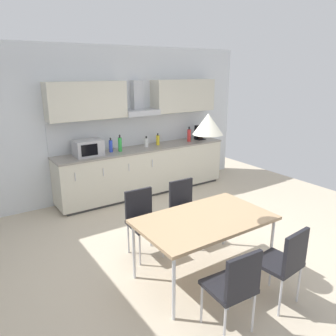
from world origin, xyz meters
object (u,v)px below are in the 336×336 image
object	(u,v)px
chair_near_left	(235,284)
chair_far_left	(142,216)
bottle_white	(146,142)
coffee_maker	(199,132)
bottle_yellow	(158,140)
microwave	(88,148)
pendant_lamp	(208,124)
dining_table	(205,222)
bottle_red	(189,135)
bottle_blue	(111,146)
bottle_green	(120,144)
chair_far_right	(185,204)
chair_near_right	(285,259)

from	to	relation	value
chair_near_left	chair_far_left	distance (m)	1.69
chair_near_left	bottle_white	bearing A→B (deg)	71.47
coffee_maker	bottle_white	world-z (taller)	coffee_maker
bottle_yellow	chair_far_left	world-z (taller)	bottle_yellow
microwave	pendant_lamp	xyz separation A→B (m)	(0.30, -2.79, 0.76)
microwave	dining_table	bearing A→B (deg)	-83.80
coffee_maker	bottle_red	size ratio (longest dim) A/B	0.98
bottle_white	dining_table	bearing A→B (deg)	-107.30
bottle_blue	pendant_lamp	world-z (taller)	pendant_lamp
pendant_lamp	chair_near_left	bearing A→B (deg)	-112.48
microwave	pendant_lamp	bearing A→B (deg)	-83.80
microwave	chair_near_left	distance (m)	3.68
bottle_green	bottle_red	xyz separation A→B (m)	(1.59, -0.00, -0.00)
bottle_blue	pendant_lamp	bearing A→B (deg)	-92.75
microwave	chair_far_right	world-z (taller)	microwave
microwave	dining_table	world-z (taller)	microwave
chair_near_left	chair_far_right	bearing A→B (deg)	67.60
coffee_maker	bottle_yellow	bearing A→B (deg)	178.66
bottle_yellow	bottle_green	bearing A→B (deg)	-175.59
bottle_red	chair_far_left	bearing A→B (deg)	-139.05
chair_far_right	microwave	bearing A→B (deg)	108.44
bottle_red	chair_far_right	world-z (taller)	bottle_red
bottle_red	pendant_lamp	world-z (taller)	pendant_lamp
bottle_green	chair_far_right	world-z (taller)	bottle_green
microwave	bottle_white	bearing A→B (deg)	1.24
dining_table	chair_near_right	world-z (taller)	chair_near_right
bottle_white	dining_table	distance (m)	2.97
bottle_blue	dining_table	distance (m)	2.85
chair_near_left	bottle_green	bearing A→B (deg)	79.89
bottle_red	bottle_blue	xyz separation A→B (m)	(-1.75, 0.06, -0.02)
chair_near_left	pendant_lamp	bearing A→B (deg)	67.52
dining_table	bottle_red	bearing A→B (deg)	55.84
bottle_white	bottle_green	distance (m)	0.58
bottle_white	pendant_lamp	size ratio (longest dim) A/B	0.66
bottle_red	chair_far_left	distance (m)	2.99
bottle_yellow	bottle_white	bearing A→B (deg)	-174.86
bottle_yellow	pendant_lamp	distance (m)	3.17
bottle_white	bottle_green	bearing A→B (deg)	-175.94
coffee_maker	bottle_blue	bearing A→B (deg)	179.77
microwave	chair_far_left	bearing A→B (deg)	-91.10
microwave	bottle_red	size ratio (longest dim) A/B	1.57
chair_near_right	bottle_white	bearing A→B (deg)	81.82
bottle_white	chair_near_right	distance (m)	3.73
dining_table	chair_near_left	world-z (taller)	chair_near_left
bottle_blue	microwave	bearing A→B (deg)	-175.50
bottle_yellow	chair_far_left	xyz separation A→B (m)	(-1.50, -2.00, -0.49)
chair_near_right	pendant_lamp	size ratio (longest dim) A/B	2.72
dining_table	chair_near_left	size ratio (longest dim) A/B	1.76
chair_near_left	dining_table	bearing A→B (deg)	67.52
coffee_maker	chair_far_left	distance (m)	3.26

